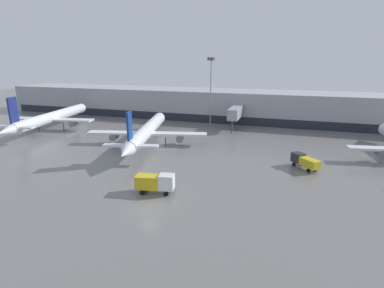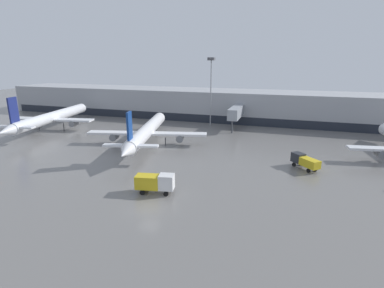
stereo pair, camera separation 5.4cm
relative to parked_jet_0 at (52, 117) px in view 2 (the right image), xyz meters
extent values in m
plane|color=slate|center=(44.39, -32.23, -3.35)|extent=(320.00, 320.00, 0.00)
cube|color=#9EA0A5|center=(44.39, 29.77, 1.15)|extent=(160.00, 16.00, 9.00)
cube|color=#1E232D|center=(44.39, 21.72, -2.15)|extent=(156.80, 0.10, 2.40)
cube|color=#9399A0|center=(46.61, 16.21, 1.25)|extent=(2.60, 11.11, 2.80)
cylinder|color=#3F4247|center=(46.61, 11.25, -1.75)|extent=(0.44, 0.44, 3.20)
cylinder|color=silver|center=(-0.15, 0.82, 0.04)|extent=(8.16, 31.10, 2.79)
cone|color=silver|center=(-3.12, 17.64, 0.04)|extent=(3.14, 3.48, 2.65)
cone|color=silver|center=(2.93, -16.55, 0.04)|extent=(3.20, 4.56, 2.51)
cube|color=silver|center=(-0.01, 0.05, -0.52)|extent=(22.78, 6.89, 0.44)
cube|color=silver|center=(2.35, -13.26, 0.32)|extent=(8.75, 3.15, 0.35)
cube|color=navy|center=(2.35, -13.26, 3.91)|extent=(0.82, 2.72, 6.07)
cylinder|color=slate|center=(-6.24, -1.05, -1.36)|extent=(2.09, 3.51, 1.53)
cylinder|color=slate|center=(6.22, 1.16, -1.36)|extent=(2.09, 3.51, 1.53)
cylinder|color=#2D2D33|center=(-1.90, 10.77, -2.28)|extent=(0.20, 0.20, 2.14)
cylinder|color=#2D2D33|center=(-3.44, -1.34, -2.28)|extent=(0.20, 0.20, 2.14)
cylinder|color=#2D2D33|center=(3.69, -0.08, -2.28)|extent=(0.20, 0.20, 2.14)
cylinder|color=white|center=(30.50, -4.44, -0.30)|extent=(9.76, 29.48, 2.84)
cone|color=white|center=(26.63, 11.48, -0.30)|extent=(3.35, 3.67, 2.69)
cone|color=white|center=(34.51, -20.91, -0.30)|extent=(3.48, 4.74, 2.55)
cube|color=white|center=(30.68, -5.16, -0.87)|extent=(26.31, 8.77, 0.44)
cube|color=white|center=(33.73, -17.69, -0.02)|extent=(10.11, 3.79, 0.35)
cube|color=navy|center=(33.73, -17.69, 3.32)|extent=(0.90, 2.36, 5.54)
cylinder|color=slate|center=(23.48, -6.91, -1.73)|extent=(2.19, 3.14, 1.56)
cylinder|color=slate|center=(37.87, -3.41, -1.73)|extent=(2.19, 3.14, 1.56)
cylinder|color=#2D2D33|center=(28.23, 4.93, -2.46)|extent=(0.20, 0.20, 1.77)
cylinder|color=#2D2D33|center=(26.74, -6.88, -2.46)|extent=(0.20, 0.20, 1.77)
cylinder|color=#2D2D33|center=(34.96, -4.88, -2.46)|extent=(0.20, 0.20, 1.77)
cone|color=silver|center=(80.92, 14.79, -0.24)|extent=(3.09, 3.43, 2.62)
cylinder|color=slate|center=(76.60, -2.97, -1.63)|extent=(1.90, 2.66, 1.52)
cube|color=gold|center=(42.17, -28.04, -1.72)|extent=(3.64, 2.53, 1.87)
cube|color=silver|center=(44.81, -27.54, -1.60)|extent=(2.35, 2.19, 2.09)
cylinder|color=black|center=(44.73, -26.66, -3.00)|extent=(0.73, 0.38, 0.70)
cylinder|color=black|center=(45.05, -28.38, -3.00)|extent=(0.73, 0.38, 0.70)
cylinder|color=black|center=(41.42, -27.29, -3.00)|extent=(0.73, 0.38, 0.70)
cylinder|color=black|center=(41.75, -29.01, -3.00)|extent=(0.73, 0.38, 0.70)
cube|color=gold|center=(64.25, -11.66, -1.97)|extent=(3.52, 3.61, 1.37)
cube|color=#26282D|center=(62.40, -9.67, -1.82)|extent=(2.57, 2.59, 1.66)
cylinder|color=black|center=(61.80, -10.12, -3.00)|extent=(0.66, 0.68, 0.70)
cylinder|color=black|center=(62.90, -9.10, -3.00)|extent=(0.66, 0.68, 0.70)
cylinder|color=black|center=(64.11, -12.61, -3.00)|extent=(0.66, 0.68, 0.70)
cylinder|color=black|center=(65.21, -11.59, -3.00)|extent=(0.66, 0.68, 0.70)
cylinder|color=gray|center=(38.82, 18.97, 5.66)|extent=(0.30, 0.30, 18.03)
cube|color=#4C4C51|center=(38.82, 18.97, 15.08)|extent=(1.80, 1.80, 0.80)
camera|label=1|loc=(60.22, -63.16, 14.72)|focal=28.00mm
camera|label=2|loc=(60.27, -63.14, 14.72)|focal=28.00mm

